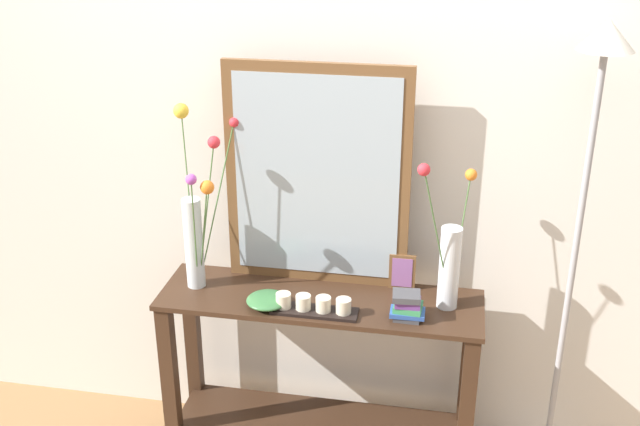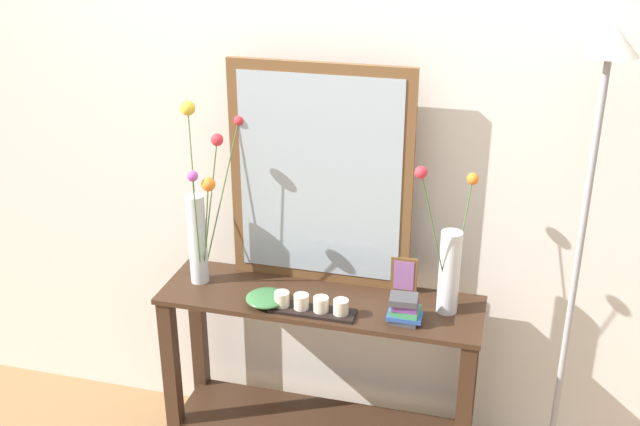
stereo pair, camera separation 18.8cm
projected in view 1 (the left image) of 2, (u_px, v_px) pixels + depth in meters
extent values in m
cube|color=silver|center=(334.00, 129.00, 2.95)|extent=(6.40, 0.08, 2.70)
cube|color=#382316|center=(320.00, 300.00, 2.92)|extent=(1.22, 0.35, 0.02)
cube|color=#382316|center=(320.00, 424.00, 3.15)|extent=(1.16, 0.31, 0.02)
cube|color=#382316|center=(171.00, 390.00, 3.04)|extent=(0.06, 0.06, 0.76)
cube|color=#382316|center=(465.00, 424.00, 2.85)|extent=(0.06, 0.06, 0.76)
cube|color=#382316|center=(194.00, 351.00, 3.29)|extent=(0.06, 0.06, 0.76)
cube|color=#382316|center=(466.00, 380.00, 3.10)|extent=(0.06, 0.06, 0.76)
cube|color=brown|center=(317.00, 177.00, 2.88)|extent=(0.70, 0.03, 0.86)
cube|color=#9EADB7|center=(316.00, 178.00, 2.87)|extent=(0.62, 0.00, 0.78)
cylinder|color=silver|center=(194.00, 243.00, 2.93)|extent=(0.07, 0.07, 0.36)
cylinder|color=#4C753D|center=(195.00, 233.00, 2.84)|extent=(0.04, 0.10, 0.47)
sphere|color=#B24CB7|center=(191.00, 179.00, 2.70)|extent=(0.04, 0.04, 0.04)
cylinder|color=#4C753D|center=(189.00, 198.00, 2.93)|extent=(0.07, 0.13, 0.64)
sphere|color=yellow|center=(181.00, 111.00, 2.86)|extent=(0.06, 0.06, 0.06)
cylinder|color=#4C753D|center=(203.00, 236.00, 2.86)|extent=(0.09, 0.10, 0.43)
sphere|color=orange|center=(207.00, 187.00, 2.72)|extent=(0.05, 0.05, 0.05)
cylinder|color=#4C753D|center=(217.00, 203.00, 2.92)|extent=(0.13, 0.12, 0.61)
sphere|color=red|center=(234.00, 122.00, 2.84)|extent=(0.04, 0.04, 0.04)
cylinder|color=#4C753D|center=(206.00, 215.00, 2.88)|extent=(0.09, 0.03, 0.57)
sphere|color=red|center=(214.00, 142.00, 2.77)|extent=(0.05, 0.05, 0.05)
cylinder|color=silver|center=(449.00, 268.00, 2.80)|extent=(0.08, 0.08, 0.32)
cylinder|color=#4C753D|center=(438.00, 239.00, 2.70)|extent=(0.12, 0.13, 0.56)
sphere|color=red|center=(424.00, 170.00, 2.54)|extent=(0.04, 0.04, 0.04)
cylinder|color=#4C753D|center=(460.00, 240.00, 2.78)|extent=(0.05, 0.09, 0.48)
sphere|color=orange|center=(471.00, 175.00, 2.72)|extent=(0.04, 0.04, 0.04)
cube|color=black|center=(313.00, 311.00, 2.81)|extent=(0.32, 0.09, 0.01)
cylinder|color=beige|center=(283.00, 300.00, 2.82)|extent=(0.06, 0.06, 0.05)
cylinder|color=beige|center=(303.00, 302.00, 2.81)|extent=(0.06, 0.06, 0.05)
cylinder|color=beige|center=(323.00, 304.00, 2.79)|extent=(0.06, 0.06, 0.05)
cylinder|color=beige|center=(344.00, 306.00, 2.78)|extent=(0.06, 0.06, 0.05)
cube|color=brown|center=(402.00, 272.00, 2.95)|extent=(0.10, 0.01, 0.14)
cube|color=#905995|center=(402.00, 273.00, 2.95)|extent=(0.08, 0.00, 0.12)
cylinder|color=#38703D|center=(267.00, 305.00, 2.86)|extent=(0.06, 0.06, 0.01)
ellipsoid|color=#38703D|center=(267.00, 300.00, 2.85)|extent=(0.15, 0.15, 0.04)
cube|color=#424247|center=(407.00, 316.00, 2.78)|extent=(0.10, 0.08, 0.02)
cube|color=#2D519E|center=(407.00, 313.00, 2.76)|extent=(0.13, 0.08, 0.02)
cube|color=#388E56|center=(408.00, 307.00, 2.76)|extent=(0.10, 0.09, 0.02)
cube|color=#663884|center=(408.00, 302.00, 2.75)|extent=(0.09, 0.07, 0.03)
cube|color=#424247|center=(406.00, 296.00, 2.74)|extent=(0.10, 0.09, 0.02)
cylinder|color=#9E9EA3|center=(570.00, 289.00, 2.77)|extent=(0.02, 0.02, 1.71)
cone|color=beige|center=(607.00, 35.00, 2.41)|extent=(0.18, 0.18, 0.10)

